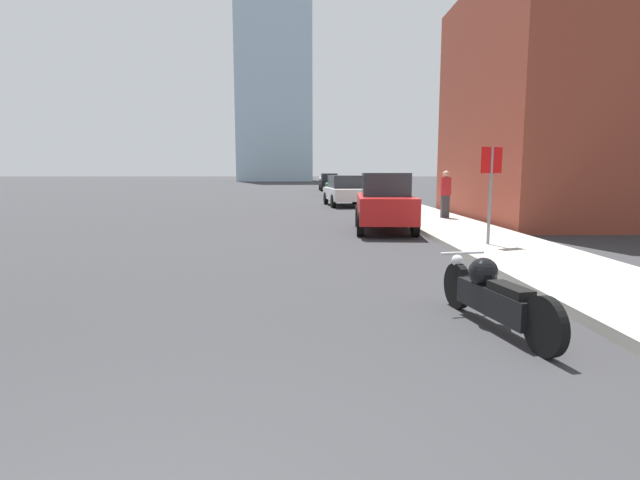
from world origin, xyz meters
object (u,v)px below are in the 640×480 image
parked_car_red (385,202)px  parked_car_black (329,182)px  parked_car_green (338,185)px  stop_sign (491,178)px  parked_car_white (344,191)px  motorcycle (492,295)px  pedestrian (445,194)px

parked_car_red → parked_car_black: (-0.33, 33.52, -0.06)m
parked_car_red → parked_car_green: (-0.12, 23.06, -0.10)m
parked_car_red → stop_sign: 4.41m
parked_car_white → parked_car_green: 11.49m
motorcycle → parked_car_white: 21.35m
parked_car_black → pedestrian: bearing=-86.1°
motorcycle → parked_car_red: bearing=78.1°
pedestrian → stop_sign: bearing=-96.9°
parked_car_black → parked_car_white: bearing=-91.9°
stop_sign → pedestrian: bearing=83.1°
parked_car_red → pedestrian: bearing=51.4°
parked_car_red → parked_car_white: (-0.41, 11.58, -0.07)m
motorcycle → parked_car_red: 9.78m
parked_car_black → parked_car_green: bearing=-90.5°
motorcycle → parked_car_black: parked_car_black is taller
parked_car_red → pedestrian: 3.94m
parked_car_white → stop_sign: bearing=-87.2°
motorcycle → parked_car_white: parked_car_white is taller
parked_car_green → stop_sign: size_ratio=1.74×
parked_car_white → pedestrian: (3.11, -8.70, 0.21)m
parked_car_green → stop_sign: stop_sign is taller
parked_car_white → parked_car_green: bearing=83.0°
parked_car_red → stop_sign: size_ratio=1.94×
motorcycle → stop_sign: (2.06, 5.85, 1.29)m
motorcycle → parked_car_red: size_ratio=0.56×
motorcycle → parked_car_green: size_ratio=0.62×
parked_car_black → stop_sign: 37.51m
stop_sign → parked_car_white: bearing=98.4°
parked_car_green → pedestrian: pedestrian is taller
parked_car_white → parked_car_black: (0.08, 21.95, 0.02)m
parked_car_red → parked_car_white: parked_car_red is taller
parked_car_red → parked_car_black: size_ratio=1.04×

